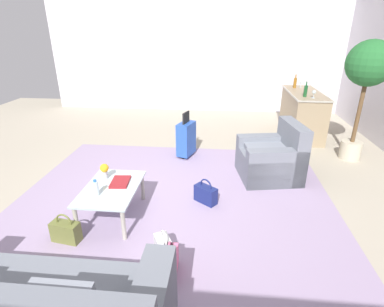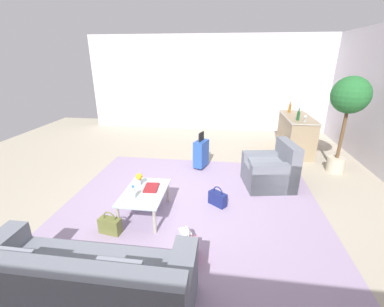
% 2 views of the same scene
% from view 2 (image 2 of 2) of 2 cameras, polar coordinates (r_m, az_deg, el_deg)
% --- Properties ---
extents(ground_plane, '(12.00, 12.00, 0.00)m').
position_cam_2_polar(ground_plane, '(4.60, -2.61, -11.03)').
color(ground_plane, '#A89E89').
extents(wall_left, '(0.12, 8.00, 3.10)m').
position_cam_2_polar(wall_left, '(8.97, 3.12, 15.20)').
color(wall_left, silver).
rests_on(wall_left, ground).
extents(area_rug, '(5.20, 4.40, 0.01)m').
position_cam_2_polar(area_rug, '(4.08, -1.28, -15.60)').
color(area_rug, '#9984A3').
rests_on(area_rug, ground).
extents(couch, '(0.90, 2.20, 0.89)m').
position_cam_2_polar(couch, '(2.99, -24.12, -26.52)').
color(couch, slate).
rests_on(couch, ground).
extents(armchair, '(0.99, 1.02, 0.89)m').
position_cam_2_polar(armchair, '(5.29, 17.31, -3.85)').
color(armchair, slate).
rests_on(armchair, ground).
extents(coffee_table, '(0.97, 0.65, 0.42)m').
position_cam_2_polar(coffee_table, '(4.19, -10.50, -9.02)').
color(coffee_table, silver).
rests_on(coffee_table, ground).
extents(water_bottle, '(0.06, 0.06, 0.20)m').
position_cam_2_polar(water_bottle, '(3.99, -12.90, -8.40)').
color(water_bottle, silver).
rests_on(water_bottle, coffee_table).
extents(coffee_table_book, '(0.33, 0.24, 0.03)m').
position_cam_2_polar(coffee_table_book, '(4.24, -9.03, -7.49)').
color(coffee_table_book, maroon).
rests_on(coffee_table_book, coffee_table).
extents(flower_vase, '(0.11, 0.11, 0.21)m').
position_cam_2_polar(flower_vase, '(4.34, -11.67, -5.36)').
color(flower_vase, '#B2B7BC').
rests_on(flower_vase, coffee_table).
extents(bar_console, '(1.69, 0.68, 0.95)m').
position_cam_2_polar(bar_console, '(7.44, 22.04, 4.21)').
color(bar_console, '#937F60').
rests_on(bar_console, ground).
extents(wine_glass_leftmost, '(0.08, 0.08, 0.15)m').
position_cam_2_polar(wine_glass_leftmost, '(7.87, 21.88, 9.35)').
color(wine_glass_leftmost, silver).
rests_on(wine_glass_leftmost, bar_console).
extents(wine_glass_left_of_centre, '(0.08, 0.08, 0.15)m').
position_cam_2_polar(wine_glass_left_of_centre, '(7.32, 22.70, 8.46)').
color(wine_glass_left_of_centre, silver).
rests_on(wine_glass_left_of_centre, bar_console).
extents(wine_glass_right_of_centre, '(0.08, 0.08, 0.15)m').
position_cam_2_polar(wine_glass_right_of_centre, '(6.78, 23.87, 7.41)').
color(wine_glass_right_of_centre, silver).
rests_on(wine_glass_right_of_centre, bar_console).
extents(wine_bottle_amber, '(0.07, 0.07, 0.30)m').
position_cam_2_polar(wine_bottle_amber, '(7.74, 20.89, 9.37)').
color(wine_bottle_amber, brown).
rests_on(wine_bottle_amber, bar_console).
extents(wine_bottle_green, '(0.07, 0.07, 0.30)m').
position_cam_2_polar(wine_bottle_green, '(6.83, 22.55, 7.78)').
color(wine_bottle_green, '#194C23').
rests_on(wine_bottle_green, bar_console).
extents(suitcase_blue, '(0.45, 0.34, 0.85)m').
position_cam_2_polar(suitcase_blue, '(5.84, 2.03, 0.09)').
color(suitcase_blue, '#2851AD').
rests_on(suitcase_blue, ground).
extents(handbag_white, '(0.35, 0.27, 0.36)m').
position_cam_2_polar(handbag_white, '(3.59, -1.18, -18.91)').
color(handbag_white, white).
rests_on(handbag_white, ground).
extents(handbag_olive, '(0.19, 0.34, 0.36)m').
position_cam_2_polar(handbag_olive, '(4.04, -17.74, -14.96)').
color(handbag_olive, olive).
rests_on(handbag_olive, ground).
extents(handbag_pink, '(0.32, 0.15, 0.36)m').
position_cam_2_polar(handbag_pink, '(3.45, -0.17, -20.84)').
color(handbag_pink, pink).
rests_on(handbag_pink, ground).
extents(handbag_navy, '(0.30, 0.34, 0.36)m').
position_cam_2_polar(handbag_navy, '(4.51, 5.72, -9.90)').
color(handbag_navy, navy).
rests_on(handbag_navy, ground).
extents(potted_ficus, '(0.75, 0.75, 2.07)m').
position_cam_2_polar(potted_ficus, '(6.22, 31.52, 9.65)').
color(potted_ficus, '#BCB299').
rests_on(potted_ficus, ground).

